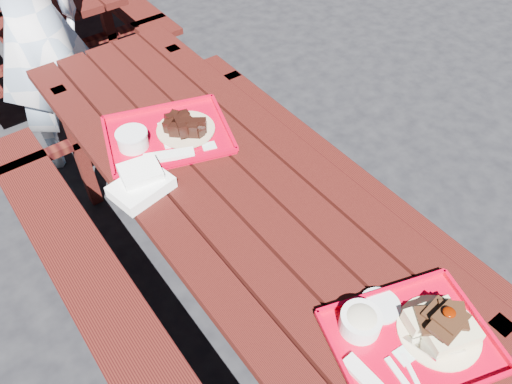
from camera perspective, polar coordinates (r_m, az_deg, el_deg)
ground at (r=2.46m, az=-2.12°, el=-11.15°), size 60.00×60.00×0.00m
picnic_table_near at (r=2.01m, az=-2.55°, el=-2.60°), size 1.41×2.40×0.75m
near_tray at (r=1.53m, az=17.08°, el=-14.98°), size 0.53×0.47×0.14m
far_tray at (r=2.06m, az=-10.26°, el=6.46°), size 0.58×0.51×0.08m
white_cloth at (r=1.86m, az=-13.00°, el=1.02°), size 0.23×0.19×0.09m
person at (r=2.88m, az=-24.05°, el=16.54°), size 0.67×0.51×1.63m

